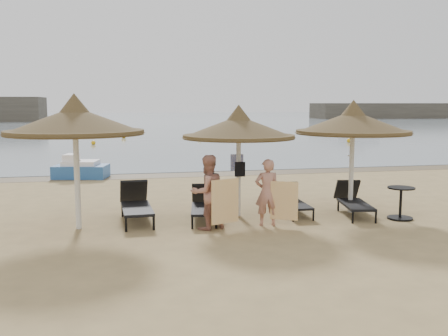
# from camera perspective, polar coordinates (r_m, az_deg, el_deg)

# --- Properties ---
(ground) EXTENTS (160.00, 160.00, 0.00)m
(ground) POSITION_cam_1_polar(r_m,az_deg,el_deg) (11.74, 1.39, -7.15)
(ground) COLOR tan
(ground) RESTS_ON ground
(sea) EXTENTS (200.00, 140.00, 0.03)m
(sea) POSITION_cam_1_polar(r_m,az_deg,el_deg) (91.14, -10.33, 5.43)
(sea) COLOR slate
(sea) RESTS_ON ground
(wet_sand_strip) EXTENTS (200.00, 1.60, 0.01)m
(wet_sand_strip) POSITION_cam_1_polar(r_m,az_deg,el_deg) (20.83, -4.57, -0.75)
(wet_sand_strip) COLOR brown
(wet_sand_strip) RESTS_ON ground
(palapa_left) EXTENTS (3.21, 3.21, 3.18)m
(palapa_left) POSITION_cam_1_polar(r_m,az_deg,el_deg) (12.04, -16.67, 5.12)
(palapa_left) COLOR silver
(palapa_left) RESTS_ON ground
(palapa_center) EXTENTS (2.95, 2.95, 2.92)m
(palapa_center) POSITION_cam_1_polar(r_m,az_deg,el_deg) (12.90, 1.68, 4.63)
(palapa_center) COLOR silver
(palapa_center) RESTS_ON ground
(palapa_right) EXTENTS (3.07, 3.07, 3.05)m
(palapa_right) POSITION_cam_1_polar(r_m,az_deg,el_deg) (13.78, 14.52, 4.99)
(palapa_right) COLOR silver
(palapa_right) RESTS_ON ground
(lounger_far_left) EXTENTS (0.79, 2.16, 0.95)m
(lounger_far_left) POSITION_cam_1_polar(r_m,az_deg,el_deg) (12.87, -10.03, -4.01)
(lounger_far_left) COLOR black
(lounger_far_left) RESTS_ON ground
(lounger_near_left) EXTENTS (0.92, 1.97, 0.85)m
(lounger_near_left) POSITION_cam_1_polar(r_m,az_deg,el_deg) (12.81, -2.31, -4.17)
(lounger_near_left) COLOR black
(lounger_near_left) RESTS_ON ground
(lounger_near_right) EXTENTS (0.64, 1.78, 0.79)m
(lounger_near_right) POSITION_cam_1_polar(r_m,az_deg,el_deg) (13.59, 7.76, -3.67)
(lounger_near_right) COLOR black
(lounger_near_right) RESTS_ON ground
(lounger_far_right) EXTENTS (0.98, 2.00, 0.86)m
(lounger_far_right) POSITION_cam_1_polar(r_m,az_deg,el_deg) (13.77, 14.53, -3.57)
(lounger_far_right) COLOR black
(lounger_far_right) RESTS_ON ground
(side_table) EXTENTS (0.68, 0.68, 0.83)m
(side_table) POSITION_cam_1_polar(r_m,az_deg,el_deg) (13.57, 19.53, -3.90)
(side_table) COLOR black
(side_table) RESTS_ON ground
(person_left) EXTENTS (1.09, 0.90, 2.04)m
(person_left) POSITION_cam_1_polar(r_m,az_deg,el_deg) (11.68, -1.91, -2.10)
(person_left) COLOR #B27561
(person_left) RESTS_ON ground
(person_right) EXTENTS (0.92, 0.66, 1.89)m
(person_right) POSITION_cam_1_polar(r_m,az_deg,el_deg) (12.07, 4.95, -2.18)
(person_right) COLOR #B27561
(person_right) RESTS_ON ground
(towel_left) EXTENTS (0.70, 0.28, 1.04)m
(towel_left) POSITION_cam_1_polar(r_m,az_deg,el_deg) (11.46, 0.13, -3.84)
(towel_left) COLOR orange
(towel_left) RESTS_ON ground
(towel_right) EXTENTS (0.59, 0.34, 0.93)m
(towel_right) POSITION_cam_1_polar(r_m,az_deg,el_deg) (12.00, 6.89, -3.74)
(towel_right) COLOR orange
(towel_right) RESTS_ON ground
(bag_patterned) EXTENTS (0.35, 0.17, 0.43)m
(bag_patterned) POSITION_cam_1_polar(r_m,az_deg,el_deg) (13.16, 1.48, 0.64)
(bag_patterned) COLOR white
(bag_patterned) RESTS_ON ground
(bag_dark) EXTENTS (0.27, 0.11, 0.37)m
(bag_dark) POSITION_cam_1_polar(r_m,az_deg,el_deg) (12.84, 1.83, -0.15)
(bag_dark) COLOR black
(bag_dark) RESTS_ON ground
(pedal_boat) EXTENTS (2.27, 1.63, 0.95)m
(pedal_boat) POSITION_cam_1_polar(r_m,az_deg,el_deg) (20.64, -16.10, -0.12)
(pedal_boat) COLOR #27599C
(pedal_boat) RESTS_ON ground
(buoy_left) EXTENTS (0.31, 0.31, 0.31)m
(buoy_left) POSITION_cam_1_polar(r_m,az_deg,el_deg) (36.85, -14.71, 2.81)
(buoy_left) COLOR #F2AB0E
(buoy_left) RESTS_ON ground
(buoy_mid) EXTENTS (0.32, 0.32, 0.32)m
(buoy_mid) POSITION_cam_1_polar(r_m,az_deg,el_deg) (40.69, -2.85, 3.46)
(buoy_mid) COLOR #F2AB0E
(buoy_mid) RESTS_ON ground
(buoy_right) EXTENTS (0.33, 0.33, 0.33)m
(buoy_right) POSITION_cam_1_polar(r_m,az_deg,el_deg) (38.80, 14.10, 3.06)
(buoy_right) COLOR #F2AB0E
(buoy_right) RESTS_ON ground
(buoy_extra) EXTENTS (0.41, 0.41, 0.41)m
(buoy_extra) POSITION_cam_1_polar(r_m,az_deg,el_deg) (43.38, -11.39, 3.62)
(buoy_extra) COLOR #F2AB0E
(buoy_extra) RESTS_ON ground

